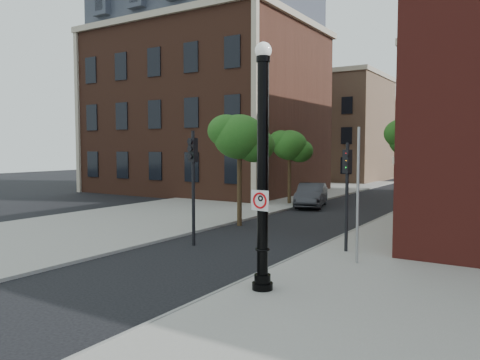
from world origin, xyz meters
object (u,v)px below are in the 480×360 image
Objects in this scene: no_parking_sign at (260,200)px; traffic_signal_left at (193,169)px; parked_car at (311,195)px; traffic_signal_right at (347,179)px; lamppost at (263,180)px.

traffic_signal_left is at bearing 147.72° from no_parking_sign.
parked_car is 14.03m from traffic_signal_right.
lamppost reaches higher than parked_car.
no_parking_sign is 6.84m from traffic_signal_left.
parked_car is at bearing 114.31° from no_parking_sign.
lamppost is 1.40× the size of parked_car.
no_parking_sign is at bearing -86.57° from parked_car.
no_parking_sign is (0.02, -0.17, -0.54)m from lamppost.
traffic_signal_right is (5.74, 1.76, -0.33)m from traffic_signal_left.
traffic_signal_right is at bearing 16.82° from traffic_signal_left.
traffic_signal_right is at bearing -77.25° from parked_car.
no_parking_sign is 5.88m from traffic_signal_right.
parked_car is 1.16× the size of traffic_signal_right.
traffic_signal_left reaches higher than parked_car.
parked_car is 1.04× the size of traffic_signal_left.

